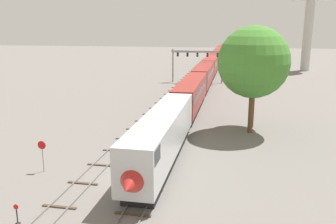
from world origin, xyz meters
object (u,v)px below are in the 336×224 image
signal_gantry (197,58)px  trackside_tree_left (254,74)px  passenger_train (211,65)px  trackside_tree_mid (253,62)px  switch_stand (17,217)px  stop_sign (42,152)px

signal_gantry → trackside_tree_left: (11.07, -36.23, 1.27)m
passenger_train → trackside_tree_mid: (8.56, -53.02, 6.00)m
switch_stand → trackside_tree_left: 31.63m
trackside_tree_left → passenger_train: bearing=99.9°
stop_sign → trackside_tree_left: size_ratio=0.30×
passenger_train → trackside_tree_mid: 54.04m
passenger_train → switch_stand: (-7.10, -77.21, -2.09)m
signal_gantry → stop_sign: signal_gantry is taller
stop_sign → trackside_tree_mid: size_ratio=0.22×
passenger_train → signal_gantry: signal_gantry is taller
passenger_train → trackside_tree_left: size_ratio=15.39×
signal_gantry → switch_stand: 63.19m
switch_stand → trackside_tree_mid: (15.66, 24.19, 8.09)m
passenger_train → signal_gantry: 14.92m
passenger_train → switch_stand: passenger_train is taller
switch_stand → trackside_tree_left: size_ratio=0.15×
passenger_train → trackside_tree_left: 51.59m
trackside_tree_mid → switch_stand: bearing=-122.9°
switch_stand → stop_sign: (-2.90, 8.31, 1.35)m
passenger_train → signal_gantry: bearing=-98.9°
passenger_train → stop_sign: passenger_train is taller
signal_gantry → stop_sign: (-7.75, -54.48, -3.84)m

